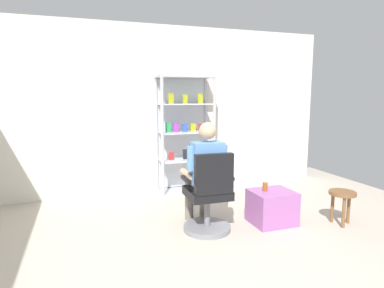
{
  "coord_description": "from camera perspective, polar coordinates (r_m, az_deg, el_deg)",
  "views": [
    {
      "loc": [
        -1.2,
        -2.32,
        1.6
      ],
      "look_at": [
        0.09,
        1.44,
        1.0
      ],
      "focal_mm": 30.78,
      "sensor_mm": 36.0,
      "label": 1
    }
  ],
  "objects": [
    {
      "name": "display_cabinet_main",
      "position": [
        5.37,
        -1.4,
        1.74
      ],
      "size": [
        0.9,
        0.45,
        1.9
      ],
      "color": "#B7B7BC",
      "rests_on": "ground"
    },
    {
      "name": "tea_glass",
      "position": [
        4.21,
        12.54,
        -7.24
      ],
      "size": [
        0.06,
        0.06,
        0.11
      ],
      "primitive_type": "cylinder",
      "color": "brown",
      "rests_on": "storage_crate"
    },
    {
      "name": "seated_shopkeeper",
      "position": [
        3.93,
        2.14,
        -4.48
      ],
      "size": [
        0.49,
        0.57,
        1.29
      ],
      "color": "slate",
      "rests_on": "ground"
    },
    {
      "name": "ground_plane",
      "position": [
        3.06,
        7.87,
        -23.0
      ],
      "size": [
        7.2,
        7.2,
        0.0
      ],
      "primitive_type": "plane",
      "color": "#B2A899"
    },
    {
      "name": "wooden_stool",
      "position": [
        4.5,
        24.58,
        -8.52
      ],
      "size": [
        0.32,
        0.32,
        0.42
      ],
      "color": "brown",
      "rests_on": "ground"
    },
    {
      "name": "storage_crate",
      "position": [
        4.3,
        13.66,
        -10.58
      ],
      "size": [
        0.51,
        0.45,
        0.41
      ],
      "primitive_type": "cube",
      "color": "#9E599E",
      "rests_on": "ground"
    },
    {
      "name": "back_wall",
      "position": [
        5.46,
        -6.19,
        5.89
      ],
      "size": [
        6.0,
        0.1,
        2.7
      ],
      "primitive_type": "cube",
      "color": "silver",
      "rests_on": "ground"
    },
    {
      "name": "office_chair",
      "position": [
        3.86,
        2.94,
        -9.61
      ],
      "size": [
        0.57,
        0.56,
        0.96
      ],
      "color": "slate",
      "rests_on": "ground"
    }
  ]
}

